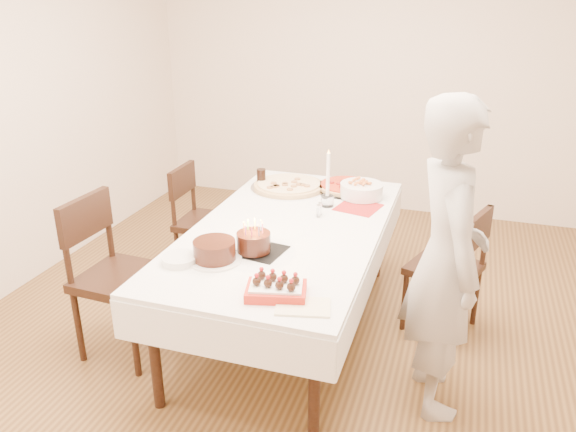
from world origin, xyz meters
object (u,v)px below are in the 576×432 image
(birthday_cake, at_px, (253,237))
(taper_candle, at_px, (328,178))
(layer_cake, at_px, (214,251))
(cola_glass, at_px, (261,177))
(chair_left_savory, at_px, (207,222))
(pizza_pepperoni, at_px, (346,186))
(pizza_white, at_px, (289,186))
(chair_right_savory, at_px, (444,268))
(person, at_px, (446,261))
(strawberry_box, at_px, (276,289))
(dining_table, at_px, (288,280))
(pasta_bowl, at_px, (362,190))
(chair_left_dessert, at_px, (122,278))

(birthday_cake, bearing_deg, taper_candle, 75.71)
(layer_cake, bearing_deg, cola_glass, 99.11)
(chair_left_savory, xyz_separation_m, birthday_cake, (0.78, -0.97, 0.40))
(pizza_pepperoni, bearing_deg, pizza_white, -164.80)
(taper_candle, distance_m, cola_glass, 0.66)
(pizza_white, distance_m, layer_cake, 1.27)
(chair_right_savory, relative_size, chair_left_savory, 0.99)
(chair_left_savory, distance_m, layer_cake, 1.33)
(person, height_order, birthday_cake, person)
(layer_cake, height_order, strawberry_box, layer_cake)
(chair_left_savory, bearing_deg, cola_glass, -160.96)
(dining_table, relative_size, layer_cake, 7.23)
(pasta_bowl, bearing_deg, dining_table, -116.68)
(chair_left_savory, relative_size, pizza_pepperoni, 1.94)
(chair_left_savory, bearing_deg, taper_candle, 171.76)
(dining_table, height_order, layer_cake, layer_cake)
(chair_left_dessert, height_order, person, person)
(pizza_pepperoni, distance_m, pasta_bowl, 0.21)
(pizza_white, bearing_deg, pasta_bowl, -3.29)
(chair_right_savory, distance_m, layer_cake, 1.55)
(pizza_pepperoni, bearing_deg, birthday_cake, -102.21)
(dining_table, relative_size, pasta_bowl, 7.02)
(chair_left_dessert, xyz_separation_m, taper_candle, (1.03, 0.96, 0.44))
(pizza_white, xyz_separation_m, birthday_cake, (0.15, -1.11, 0.08))
(taper_candle, bearing_deg, chair_left_dessert, -137.05)
(chair_right_savory, xyz_separation_m, person, (0.01, -0.74, 0.41))
(chair_left_savory, bearing_deg, layer_cake, 117.50)
(chair_left_dessert, relative_size, pizza_pepperoni, 2.21)
(chair_left_savory, distance_m, birthday_cake, 1.31)
(person, relative_size, layer_cake, 5.76)
(chair_left_dessert, height_order, pizza_pepperoni, chair_left_dessert)
(chair_left_savory, xyz_separation_m, pizza_white, (0.63, 0.14, 0.33))
(dining_table, bearing_deg, cola_glass, 122.07)
(pasta_bowl, xyz_separation_m, cola_glass, (-0.78, 0.04, 0.01))
(chair_left_savory, relative_size, taper_candle, 2.23)
(cola_glass, bearing_deg, pizza_pepperoni, 9.28)
(chair_left_savory, xyz_separation_m, taper_candle, (0.99, -0.13, 0.50))
(taper_candle, relative_size, strawberry_box, 1.38)
(chair_left_savory, distance_m, pizza_white, 0.72)
(chair_left_dessert, height_order, birthday_cake, chair_left_dessert)
(layer_cake, bearing_deg, chair_left_dessert, 176.35)
(layer_cake, bearing_deg, strawberry_box, -29.87)
(chair_left_dessert, relative_size, layer_cake, 3.43)
(pizza_pepperoni, bearing_deg, strawberry_box, -89.48)
(chair_right_savory, xyz_separation_m, chair_left_savory, (-1.81, 0.22, 0.00))
(chair_left_savory, bearing_deg, pizza_pepperoni, -167.33)
(person, height_order, pizza_white, person)
(chair_left_dessert, bearing_deg, dining_table, -146.03)
(chair_left_dessert, relative_size, cola_glass, 8.08)
(chair_right_savory, height_order, pizza_pepperoni, chair_right_savory)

